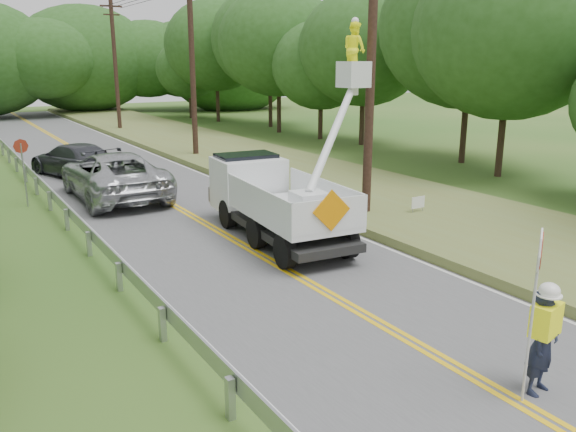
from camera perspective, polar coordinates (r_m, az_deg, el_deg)
ground at (r=10.95m, az=17.25°, el=-14.69°), size 140.00×140.00×0.00m
road at (r=22.03m, az=-10.95°, el=0.86°), size 7.20×96.00×0.03m
guardrail at (r=21.77m, az=-21.81°, el=1.34°), size 0.18×48.00×0.77m
utility_poles at (r=26.20m, az=-3.40°, el=14.94°), size 1.60×43.30×10.00m
tall_grass_verge at (r=25.29m, az=4.24°, el=3.24°), size 7.00×96.00×0.30m
treeline_right at (r=38.21m, az=5.76°, el=16.62°), size 11.34×54.38×11.20m
treeline_horizon at (r=62.75m, az=-25.53°, el=13.82°), size 57.66×15.67×12.08m
flagger at (r=10.33m, az=23.90°, el=-10.64°), size 1.11×0.56×2.90m
bucket_truck at (r=18.31m, az=-1.45°, el=3.03°), size 4.88×6.73×6.48m
suv_silver at (r=23.86m, az=-16.80°, el=3.87°), size 3.10×6.68×1.85m
suv_darkgrey at (r=29.31m, az=-20.40°, el=5.25°), size 3.69×5.74×1.55m
stop_sign_permanent at (r=23.55m, az=-24.71°, el=4.87°), size 0.54×0.11×2.56m
yard_sign at (r=20.27m, az=12.71°, el=1.24°), size 0.57×0.03×0.83m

